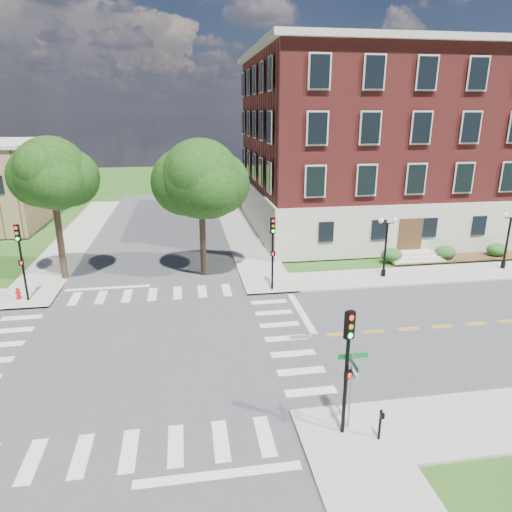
{
  "coord_description": "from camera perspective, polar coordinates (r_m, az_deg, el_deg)",
  "views": [
    {
      "loc": [
        2.31,
        -20.8,
        11.28
      ],
      "look_at": [
        6.31,
        4.32,
        3.2
      ],
      "focal_mm": 32.0,
      "sensor_mm": 36.0,
      "label": 1
    }
  ],
  "objects": [
    {
      "name": "ground",
      "position": [
        23.77,
        -13.78,
        -11.26
      ],
      "size": [
        160.0,
        160.0,
        0.0
      ],
      "primitive_type": "plane",
      "color": "#264E16",
      "rests_on": "ground"
    },
    {
      "name": "road_ew",
      "position": [
        23.77,
        -13.79,
        -11.25
      ],
      "size": [
        90.0,
        12.0,
        0.01
      ],
      "primitive_type": "cube",
      "color": "#3D3D3F",
      "rests_on": "ground"
    },
    {
      "name": "road_ns",
      "position": [
        23.77,
        -13.79,
        -11.25
      ],
      "size": [
        12.0,
        90.0,
        0.01
      ],
      "primitive_type": "cube",
      "color": "#3D3D3F",
      "rests_on": "ground"
    },
    {
      "name": "sidewalk_ne",
      "position": [
        40.06,
        10.37,
        1.07
      ],
      "size": [
        34.0,
        34.0,
        0.12
      ],
      "color": "#9E9B93",
      "rests_on": "ground"
    },
    {
      "name": "crosswalk_east",
      "position": [
        24.16,
        3.75,
        -10.25
      ],
      "size": [
        2.2,
        10.2,
        0.02
      ],
      "primitive_type": null,
      "color": "silver",
      "rests_on": "ground"
    },
    {
      "name": "stop_bar_east",
      "position": [
        27.13,
        5.68,
        -7.04
      ],
      "size": [
        0.4,
        5.5,
        0.0
      ],
      "primitive_type": "cube",
      "color": "silver",
      "rests_on": "ground"
    },
    {
      "name": "main_building",
      "position": [
        48.06,
        18.29,
        13.26
      ],
      "size": [
        30.6,
        22.4,
        16.5
      ],
      "color": "beige",
      "rests_on": "ground"
    },
    {
      "name": "shrub_row",
      "position": [
        41.66,
        27.77,
        -0.17
      ],
      "size": [
        18.0,
        2.0,
        1.3
      ],
      "primitive_type": null,
      "color": "#1C4F1A",
      "rests_on": "ground"
    },
    {
      "name": "tree_c",
      "position": [
        33.18,
        -24.22,
        9.37
      ],
      "size": [
        4.79,
        4.79,
        9.71
      ],
      "color": "black",
      "rests_on": "ground"
    },
    {
      "name": "tree_d",
      "position": [
        31.58,
        -6.93,
        9.51
      ],
      "size": [
        5.45,
        5.45,
        9.52
      ],
      "color": "black",
      "rests_on": "ground"
    },
    {
      "name": "traffic_signal_se",
      "position": [
        16.39,
        11.37,
        -12.36
      ],
      "size": [
        0.38,
        0.46,
        4.8
      ],
      "color": "black",
      "rests_on": "ground"
    },
    {
      "name": "traffic_signal_ne",
      "position": [
        29.1,
        2.1,
        1.46
      ],
      "size": [
        0.38,
        0.46,
        4.8
      ],
      "color": "black",
      "rests_on": "ground"
    },
    {
      "name": "traffic_signal_nw",
      "position": [
        30.79,
        -27.36,
        0.36
      ],
      "size": [
        0.38,
        0.46,
        4.8
      ],
      "color": "black",
      "rests_on": "ground"
    },
    {
      "name": "twin_lamp_west",
      "position": [
        32.93,
        15.92,
        1.51
      ],
      "size": [
        1.36,
        0.36,
        4.23
      ],
      "color": "black",
      "rests_on": "ground"
    },
    {
      "name": "twin_lamp_east",
      "position": [
        38.09,
        28.96,
        2.09
      ],
      "size": [
        1.36,
        0.36,
        4.23
      ],
      "color": "black",
      "rests_on": "ground"
    },
    {
      "name": "street_sign_pole",
      "position": [
        17.09,
        11.88,
        -14.47
      ],
      "size": [
        1.1,
        1.1,
        3.1
      ],
      "color": "gray",
      "rests_on": "ground"
    },
    {
      "name": "push_button_post",
      "position": [
        17.66,
        15.28,
        -19.51
      ],
      "size": [
        0.14,
        0.21,
        1.2
      ],
      "color": "black",
      "rests_on": "ground"
    },
    {
      "name": "fire_hydrant",
      "position": [
        32.06,
        -27.58,
        -4.19
      ],
      "size": [
        0.35,
        0.35,
        0.75
      ],
      "color": "#B4110D",
      "rests_on": "ground"
    }
  ]
}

